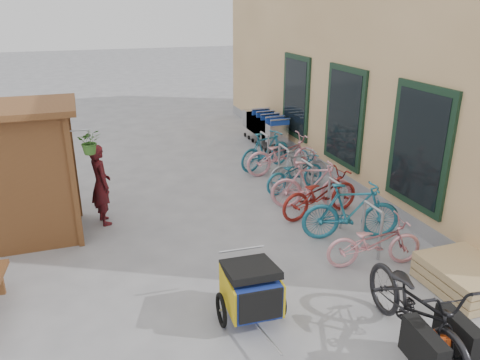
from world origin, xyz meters
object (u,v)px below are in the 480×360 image
object	(u,v)px
child_trailer	(251,288)
bike_4	(295,173)
person_kiosk	(101,185)
bike_6	(282,154)
pallet_stack	(466,277)
bike_1	(351,211)
shopping_carts	(264,125)
bike_2	(320,194)
bike_0	(374,242)
kiosk	(9,156)
bike_3	(312,185)
cargo_bike	(418,309)
bike_7	(266,150)
bike_5	(299,168)

from	to	relation	value
child_trailer	bike_4	size ratio (longest dim) A/B	0.94
person_kiosk	bike_6	bearing A→B (deg)	-84.51
pallet_stack	bike_1	bearing A→B (deg)	110.81
shopping_carts	child_trailer	distance (m)	8.23
pallet_stack	bike_2	xyz separation A→B (m)	(-0.80, 3.01, 0.25)
child_trailer	bike_0	bearing A→B (deg)	18.58
kiosk	shopping_carts	bearing A→B (deg)	33.12
pallet_stack	person_kiosk	distance (m)	6.36
bike_2	bike_3	size ratio (longest dim) A/B	1.05
shopping_carts	bike_1	xyz separation A→B (m)	(-0.75, -6.00, -0.08)
cargo_bike	bike_1	bearing A→B (deg)	79.71
kiosk	bike_0	size ratio (longest dim) A/B	1.60
cargo_bike	bike_7	size ratio (longest dim) A/B	1.34
bike_2	bike_6	world-z (taller)	bike_6
cargo_bike	bike_6	size ratio (longest dim) A/B	1.15
person_kiosk	bike_2	distance (m)	4.21
person_kiosk	bike_7	size ratio (longest dim) A/B	0.97
person_kiosk	bike_2	xyz separation A→B (m)	(4.06, -1.06, -0.32)
pallet_stack	child_trailer	bearing A→B (deg)	173.08
kiosk	pallet_stack	world-z (taller)	kiosk
shopping_carts	bike_6	distance (m)	2.52
bike_6	bike_2	bearing A→B (deg)	172.74
child_trailer	person_kiosk	distance (m)	4.04
bike_5	person_kiosk	bearing A→B (deg)	90.54
bike_0	bike_5	xyz separation A→B (m)	(0.35, 3.49, 0.05)
bike_7	bike_2	bearing A→B (deg)	159.25
pallet_stack	bike_6	size ratio (longest dim) A/B	0.64
bike_5	bike_6	xyz separation A→B (m)	(0.02, 0.97, 0.04)
cargo_bike	person_kiosk	world-z (taller)	person_kiosk
pallet_stack	bike_5	size ratio (longest dim) A/B	0.79
kiosk	bike_3	xyz separation A→B (m)	(5.50, -0.46, -1.05)
bike_5	bike_7	size ratio (longest dim) A/B	0.94
bike_5	bike_1	bearing A→B (deg)	169.60
bike_6	bike_1	bearing A→B (deg)	175.49
bike_0	bike_5	size ratio (longest dim) A/B	1.03
bike_6	bike_5	bearing A→B (deg)	178.17
bike_2	bike_7	distance (m)	2.97
child_trailer	pallet_stack	bearing A→B (deg)	-4.08
cargo_bike	bike_4	bearing A→B (deg)	86.38
shopping_carts	bike_0	distance (m)	6.98
shopping_carts	bike_1	bearing A→B (deg)	-97.09
bike_3	bike_4	bearing A→B (deg)	12.31
cargo_bike	person_kiosk	distance (m)	5.88
shopping_carts	child_trailer	world-z (taller)	shopping_carts
bike_4	bike_6	world-z (taller)	bike_6
bike_5	bike_7	distance (m)	1.47
bike_2	bike_4	bearing A→B (deg)	-13.69
bike_0	bike_5	world-z (taller)	bike_5
child_trailer	bike_4	bearing A→B (deg)	60.51
kiosk	bike_0	world-z (taller)	kiosk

